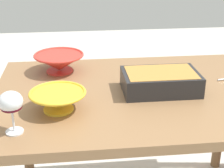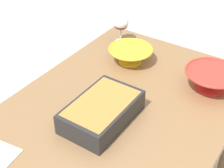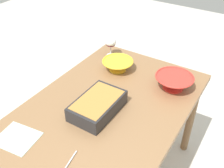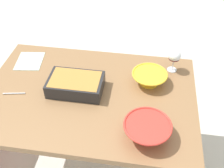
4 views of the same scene
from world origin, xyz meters
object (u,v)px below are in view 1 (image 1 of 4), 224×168
(wine_glass, at_px, (11,104))
(dining_table, at_px, (140,107))
(small_bowl, at_px, (58,100))
(casserole_dish, at_px, (160,81))
(mixing_bowl, at_px, (59,62))

(wine_glass, bearing_deg, dining_table, -149.00)
(dining_table, bearing_deg, wine_glass, 31.00)
(wine_glass, distance_m, small_bowl, 0.23)
(casserole_dish, xyz_separation_m, small_bowl, (0.45, 0.14, -0.00))
(casserole_dish, bearing_deg, dining_table, -11.10)
(dining_table, xyz_separation_m, wine_glass, (0.51, 0.31, 0.20))
(dining_table, distance_m, small_bowl, 0.41)
(wine_glass, height_order, mixing_bowl, wine_glass)
(wine_glass, height_order, casserole_dish, wine_glass)
(wine_glass, relative_size, mixing_bowl, 0.63)
(wine_glass, distance_m, mixing_bowl, 0.60)
(wine_glass, relative_size, small_bowl, 0.70)
(small_bowl, bearing_deg, casserole_dish, -163.16)
(dining_table, height_order, casserole_dish, casserole_dish)
(casserole_dish, distance_m, mixing_bowl, 0.54)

